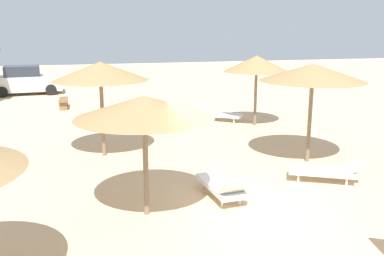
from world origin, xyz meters
name	(u,v)px	position (x,y,z in m)	size (l,w,h in m)	color
ground_plane	(226,211)	(0.00, 0.00, 0.00)	(80.00, 80.00, 0.00)	#DBBA8C
parasol_0	(313,73)	(3.56, 2.79, 2.68)	(3.07, 3.07, 2.95)	#75604C
parasol_2	(257,64)	(3.94, 7.76, 2.53)	(2.68, 2.68, 2.86)	#75604C
parasol_3	(144,107)	(-1.73, 0.29, 2.36)	(2.91, 2.91, 2.60)	#75604C
parasol_5	(100,71)	(-2.36, 4.96, 2.66)	(2.93, 2.93, 2.95)	#75604C
lounger_0	(328,170)	(3.17, 1.07, 0.31)	(1.98, 1.45, 0.67)	white
lounger_2	(219,113)	(2.79, 8.93, 0.32)	(1.85, 1.68, 0.78)	white
lounger_3	(223,186)	(0.15, 0.68, 0.32)	(0.79, 1.94, 0.71)	white
bench_0	(63,102)	(-3.85, 13.67, 0.35)	(0.42, 1.51, 0.49)	brown
parked_car	(26,81)	(-6.16, 19.04, 0.82)	(4.13, 2.27, 1.72)	silver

